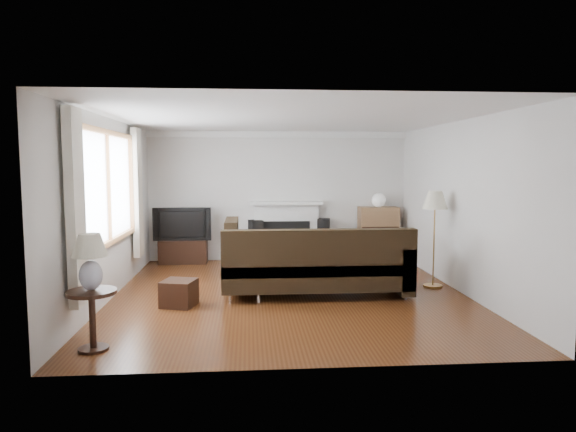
{
  "coord_description": "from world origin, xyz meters",
  "views": [
    {
      "loc": [
        -0.59,
        -7.24,
        1.85
      ],
      "look_at": [
        0.0,
        0.3,
        1.1
      ],
      "focal_mm": 32.0,
      "sensor_mm": 36.0,
      "label": 1
    }
  ],
  "objects": [
    {
      "name": "television",
      "position": [
        -1.82,
        2.5,
        0.76
      ],
      "size": [
        1.07,
        0.14,
        0.62
      ],
      "primitive_type": "imported",
      "color": "black",
      "rests_on": "tv_stand"
    },
    {
      "name": "curtain_near",
      "position": [
        -2.4,
        -1.72,
        1.4
      ],
      "size": [
        0.1,
        0.35,
        2.1
      ],
      "primitive_type": "cube",
      "color": "silver",
      "rests_on": "room"
    },
    {
      "name": "tv_stand",
      "position": [
        -1.82,
        2.5,
        0.22
      ],
      "size": [
        0.89,
        0.4,
        0.45
      ],
      "primitive_type": "cube",
      "color": "black",
      "rests_on": "ground"
    },
    {
      "name": "speaker_left",
      "position": [
        -0.45,
        2.55,
        0.4
      ],
      "size": [
        0.3,
        0.32,
        0.8
      ],
      "primitive_type": "cube",
      "rotation": [
        0.0,
        0.0,
        0.33
      ],
      "color": "black",
      "rests_on": "ground"
    },
    {
      "name": "globe_lamp",
      "position": [
        1.94,
        2.53,
        1.17
      ],
      "size": [
        0.27,
        0.27,
        0.27
      ],
      "primitive_type": "sphere",
      "color": "white",
      "rests_on": "bookshelf"
    },
    {
      "name": "fireplace",
      "position": [
        0.15,
        2.64,
        0.57
      ],
      "size": [
        1.4,
        0.26,
        1.15
      ],
      "primitive_type": "cube",
      "color": "white",
      "rests_on": "room"
    },
    {
      "name": "room",
      "position": [
        0.0,
        0.0,
        1.25
      ],
      "size": [
        5.1,
        5.6,
        2.54
      ],
      "color": "#512812",
      "rests_on": "ground"
    },
    {
      "name": "floor_lamp",
      "position": [
        2.22,
        0.26,
        0.73
      ],
      "size": [
        0.41,
        0.41,
        1.47
      ],
      "primitive_type": "cube",
      "rotation": [
        0.0,
        0.0,
        -0.09
      ],
      "color": "#AA7C3B",
      "rests_on": "ground"
    },
    {
      "name": "window",
      "position": [
        -2.45,
        -0.2,
        1.55
      ],
      "size": [
        0.12,
        2.74,
        1.54
      ],
      "primitive_type": "cube",
      "color": "brown",
      "rests_on": "room"
    },
    {
      "name": "bookshelf",
      "position": [
        1.94,
        2.53,
        0.52
      ],
      "size": [
        0.76,
        0.36,
        1.04
      ],
      "primitive_type": "cube",
      "color": "olive",
      "rests_on": "ground"
    },
    {
      "name": "coffee_table",
      "position": [
        0.2,
        1.35,
        0.22
      ],
      "size": [
        1.13,
        0.64,
        0.44
      ],
      "primitive_type": "cube",
      "rotation": [
        0.0,
        0.0,
        0.03
      ],
      "color": "olive",
      "rests_on": "ground"
    },
    {
      "name": "curtain_far",
      "position": [
        -2.4,
        1.32,
        1.4
      ],
      "size": [
        0.1,
        0.35,
        2.1
      ],
      "primitive_type": "cube",
      "color": "silver",
      "rests_on": "room"
    },
    {
      "name": "sectional_sofa",
      "position": [
        0.37,
        -0.07,
        0.46
      ],
      "size": [
        2.86,
        2.09,
        0.92
      ],
      "primitive_type": "cube",
      "color": "black",
      "rests_on": "ground"
    },
    {
      "name": "side_table",
      "position": [
        -2.15,
        -2.11,
        0.31
      ],
      "size": [
        0.49,
        0.49,
        0.61
      ],
      "primitive_type": "cube",
      "color": "black",
      "rests_on": "ground"
    },
    {
      "name": "speaker_right",
      "position": [
        0.87,
        2.55,
        0.41
      ],
      "size": [
        0.28,
        0.32,
        0.82
      ],
      "primitive_type": "cube",
      "rotation": [
        0.0,
        0.0,
        -0.23
      ],
      "color": "black",
      "rests_on": "ground"
    },
    {
      "name": "table_lamp",
      "position": [
        -2.15,
        -2.11,
        0.89
      ],
      "size": [
        0.35,
        0.35,
        0.56
      ],
      "primitive_type": "cube",
      "color": "silver",
      "rests_on": "side_table"
    },
    {
      "name": "footstool",
      "position": [
        -1.51,
        -0.53,
        0.17
      ],
      "size": [
        0.5,
        0.5,
        0.34
      ],
      "primitive_type": "cube",
      "rotation": [
        0.0,
        0.0,
        -0.26
      ],
      "color": "black",
      "rests_on": "ground"
    }
  ]
}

